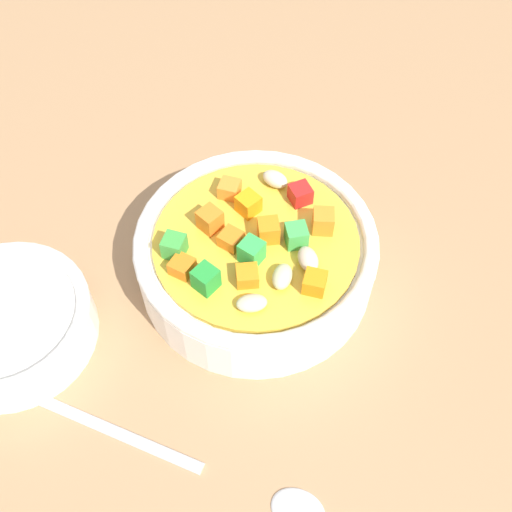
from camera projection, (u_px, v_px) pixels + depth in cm
name	position (u px, v px, depth cm)	size (l,w,h in cm)	color
ground_plane	(256.00, 281.00, 47.32)	(140.00, 140.00, 2.00)	#9E754F
soup_bowl_main	(256.00, 254.00, 44.34)	(17.30, 17.30, 6.07)	white
spoon	(208.00, 470.00, 37.55)	(17.35, 12.58, 0.96)	silver
side_bowl_small	(8.00, 323.00, 41.91)	(11.75, 11.75, 3.63)	white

